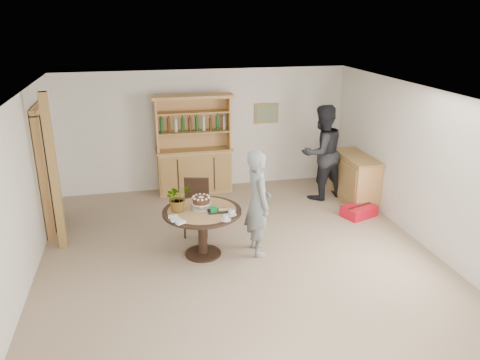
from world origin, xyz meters
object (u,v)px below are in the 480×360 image
Objects in this scene: dining_chair at (196,203)px; teen_boy at (258,203)px; hutch at (194,160)px; sideboard at (355,179)px; dining_table at (202,219)px; adult_person at (322,152)px; red_suitcase at (359,211)px.

teen_boy is (0.83, -0.93, 0.30)m from dining_chair.
hutch is 2.95m from teen_boy.
teen_boy is at bearing -35.04° from dining_chair.
dining_table is at bearing -154.87° from sideboard.
dining_table is at bearing -78.18° from dining_chair.
adult_person is (2.66, 1.05, 0.42)m from dining_chair.
hutch is 1.22× the size of teen_boy.
teen_boy is 0.88× the size of adult_person.
adult_person is 1.41m from red_suitcase.
sideboard is at bearing 133.11° from adult_person.
sideboard is 2.95m from teen_boy.
hutch is 2.91× the size of red_suitcase.
dining_table is at bearing -94.87° from hutch.
red_suitcase is (2.80, -1.96, -0.59)m from hutch.
hutch is at bearing 96.67° from dining_chair.
teen_boy is 2.69m from adult_person.
hutch is 3.47m from red_suitcase.
dining_table is 0.63× the size of adult_person.
teen_boy reaches higher than red_suitcase.
sideboard is at bearing 50.98° from red_suitcase.
hutch is 1.07× the size of adult_person.
red_suitcase is (3.02, -0.00, -0.43)m from dining_chair.
dining_chair is 1.28m from teen_boy.
hutch is at bearing 124.62° from red_suitcase.
teen_boy is (0.85, -0.10, 0.23)m from dining_table.
red_suitcase is at bearing -34.93° from hutch.
dining_table is at bearing 17.89° from adult_person.
adult_person is at bearing 34.69° from dining_chair.
dining_table reaches higher than red_suitcase.
hutch is at bearing 157.79° from sideboard.
adult_person is 2.71× the size of red_suitcase.
dining_chair is (0.02, 0.83, -0.07)m from dining_table.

